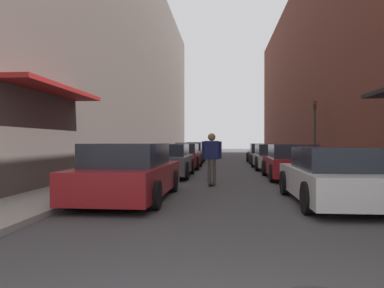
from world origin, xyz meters
TOP-DOWN VIEW (x-y plane):
  - ground at (0.00, 19.09)m, footprint 105.00×105.00m
  - curb_strip_left at (-4.36, 23.86)m, footprint 1.80×47.73m
  - curb_strip_right at (4.36, 23.86)m, footprint 1.80×47.73m
  - building_row_left at (-7.26, 23.86)m, footprint 4.90×47.73m
  - building_row_right at (7.26, 23.86)m, footprint 4.90×47.73m
  - parked_car_left_0 at (-2.45, 7.24)m, footprint 2.00×4.73m
  - parked_car_left_1 at (-2.38, 13.17)m, footprint 1.93×4.13m
  - parked_car_left_2 at (-2.36, 17.94)m, footprint 2.08×4.21m
  - parked_car_left_3 at (-2.41, 23.56)m, footprint 2.03×4.60m
  - parked_car_left_4 at (-2.36, 29.60)m, footprint 1.85×4.56m
  - parked_car_left_5 at (-2.45, 35.47)m, footprint 2.01×4.14m
  - parked_car_right_0 at (2.40, 6.94)m, footprint 1.95×4.41m
  - parked_car_right_1 at (2.48, 12.67)m, footprint 1.94×4.10m
  - parked_car_right_2 at (2.39, 17.72)m, footprint 1.93×4.11m
  - parked_car_right_3 at (2.47, 23.25)m, footprint 1.90×4.47m
  - skateboarder at (-0.51, 10.38)m, footprint 0.65×0.78m
  - traffic_light at (4.69, 18.33)m, footprint 0.16×0.22m

SIDE VIEW (x-z plane):
  - ground at x=0.00m, z-range 0.00..0.00m
  - curb_strip_left at x=-4.36m, z-range 0.00..0.12m
  - curb_strip_right at x=4.36m, z-range 0.00..0.12m
  - parked_car_right_3 at x=2.47m, z-range -0.03..1.28m
  - parked_car_left_5 at x=-2.45m, z-range -0.03..1.28m
  - parked_car_right_2 at x=2.39m, z-range -0.02..1.28m
  - parked_car_right_0 at x=2.40m, z-range -0.02..1.28m
  - parked_car_right_1 at x=2.48m, z-range -0.03..1.31m
  - parked_car_left_1 at x=-2.38m, z-range -0.02..1.32m
  - parked_car_left_3 at x=-2.41m, z-range -0.03..1.33m
  - parked_car_left_2 at x=-2.36m, z-range -0.01..1.32m
  - parked_car_left_0 at x=-2.45m, z-range -0.03..1.36m
  - parked_car_left_4 at x=-2.36m, z-range -0.03..1.36m
  - skateboarder at x=-0.51m, z-range 0.20..1.91m
  - traffic_light at x=4.69m, z-range 0.53..3.98m
  - building_row_right at x=7.26m, z-range 0.00..13.19m
  - building_row_left at x=-7.26m, z-range 0.00..14.36m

